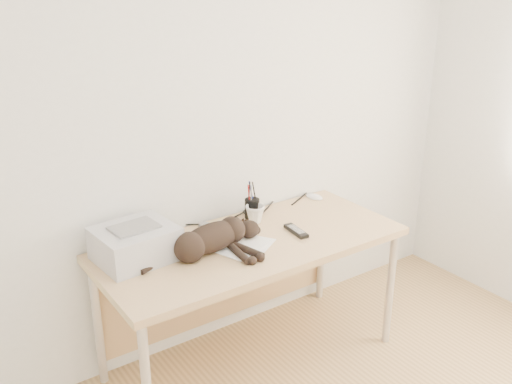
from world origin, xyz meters
TOP-DOWN VIEW (x-y plane):
  - wall_back at (0.00, 1.75)m, footprint 3.50×0.00m
  - desk at (0.00, 1.48)m, footprint 1.60×0.70m
  - printer at (-0.57, 1.54)m, footprint 0.39×0.34m
  - papers at (-0.07, 1.35)m, footprint 0.35×0.30m
  - cat at (-0.24, 1.40)m, footprint 0.69×0.32m
  - mug at (0.15, 1.57)m, footprint 0.15×0.15m
  - pen_cup at (0.17, 1.63)m, footprint 0.08×0.08m
  - remote_grey at (-0.09, 1.63)m, footprint 0.10×0.17m
  - remote_black at (0.25, 1.34)m, footprint 0.07×0.18m
  - mouse at (0.66, 1.67)m, footprint 0.10×0.13m
  - cable_tangle at (0.00, 1.70)m, footprint 1.36×0.09m

SIDE VIEW (x-z plane):
  - desk at x=0.00m, z-range 0.24..0.98m
  - papers at x=-0.07m, z-range 0.74..0.75m
  - cable_tangle at x=0.00m, z-range 0.74..0.75m
  - remote_grey at x=-0.09m, z-range 0.74..0.76m
  - remote_black at x=0.25m, z-range 0.74..0.76m
  - mouse at x=0.66m, z-range 0.74..0.78m
  - mug at x=0.15m, z-range 0.74..0.84m
  - pen_cup at x=0.17m, z-range 0.69..0.91m
  - cat at x=-0.24m, z-range 0.73..0.88m
  - printer at x=-0.57m, z-range 0.74..0.91m
  - wall_back at x=0.00m, z-range -0.45..3.05m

